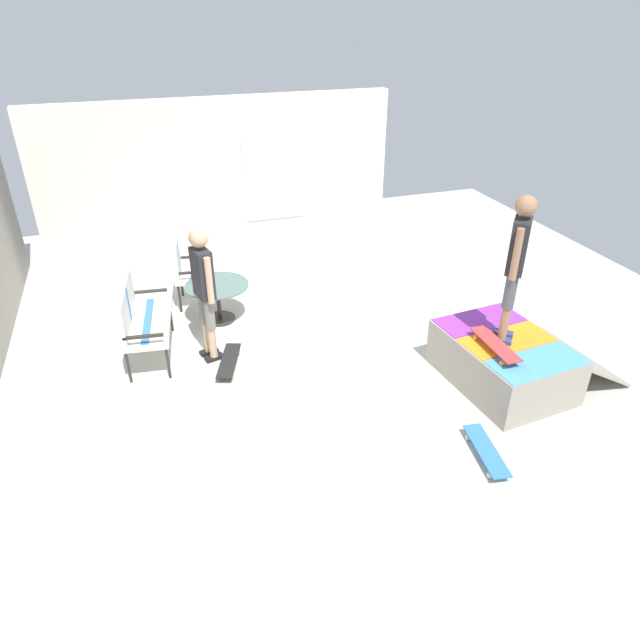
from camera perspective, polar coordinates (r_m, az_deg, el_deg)
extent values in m
cube|color=beige|center=(7.48, -0.02, -4.28)|extent=(12.00, 12.00, 0.10)
cube|color=silver|center=(10.17, -9.85, 13.54)|extent=(0.20, 6.00, 2.74)
cube|color=silver|center=(10.24, -4.63, 13.86)|extent=(0.03, 1.10, 1.40)
cube|color=gray|center=(7.22, 17.85, -3.96)|extent=(1.65, 1.27, 0.60)
cube|color=#4C99D8|center=(6.76, 21.02, -3.98)|extent=(0.60, 1.14, 0.01)
cube|color=orange|center=(7.06, 18.23, -1.90)|extent=(0.60, 1.14, 0.01)
cube|color=purple|center=(7.39, 15.69, 0.01)|extent=(0.60, 1.14, 0.01)
cylinder|color=#B2B2B7|center=(6.76, 14.67, -3.13)|extent=(1.49, 0.18, 0.05)
cube|color=gray|center=(7.84, 23.11, -2.46)|extent=(1.59, 0.98, 0.50)
cylinder|color=#2D2823|center=(7.23, -14.98, -4.19)|extent=(0.04, 0.04, 0.44)
cylinder|color=#2D2823|center=(8.23, -14.72, 0.28)|extent=(0.04, 0.04, 0.44)
cylinder|color=#2D2823|center=(7.29, -18.66, -4.51)|extent=(0.04, 0.04, 0.44)
cylinder|color=#2D2823|center=(8.29, -17.95, -0.03)|extent=(0.04, 0.04, 0.44)
cube|color=silver|center=(7.62, -16.84, -0.30)|extent=(1.31, 0.71, 0.08)
cube|color=#3872C6|center=(7.60, -16.89, -0.03)|extent=(1.21, 0.25, 0.00)
cube|color=silver|center=(7.52, -18.93, 1.44)|extent=(1.25, 0.24, 0.50)
cube|color=#3872C6|center=(7.52, -18.93, 1.44)|extent=(0.11, 0.10, 0.46)
cube|color=#2D2823|center=(7.02, -17.33, -1.60)|extent=(0.10, 0.47, 0.04)
cube|color=#2D2823|center=(8.08, -16.75, 2.78)|extent=(0.10, 0.47, 0.04)
cylinder|color=#2D2823|center=(8.68, -10.81, 2.35)|extent=(0.04, 0.04, 0.44)
cylinder|color=#2D2823|center=(9.16, -10.81, 3.88)|extent=(0.04, 0.04, 0.44)
cylinder|color=#2D2823|center=(8.71, -13.89, 2.09)|extent=(0.04, 0.04, 0.44)
cylinder|color=#2D2823|center=(9.19, -13.73, 3.63)|extent=(0.04, 0.04, 0.44)
cube|color=silver|center=(8.82, -12.49, 4.52)|extent=(0.70, 0.64, 0.08)
cube|color=#3872C6|center=(8.80, -12.52, 4.76)|extent=(0.59, 0.19, 0.00)
cube|color=silver|center=(8.72, -14.24, 6.10)|extent=(0.62, 0.18, 0.50)
cube|color=#3872C6|center=(8.72, -14.24, 6.10)|extent=(0.11, 0.10, 0.46)
cube|color=#2D2823|center=(8.49, -12.66, 4.67)|extent=(0.11, 0.47, 0.04)
cube|color=#2D2823|center=(9.02, -12.55, 6.21)|extent=(0.11, 0.47, 0.04)
cylinder|color=#2D2823|center=(8.35, -10.13, 1.69)|extent=(0.06, 0.06, 0.55)
cylinder|color=#2D2823|center=(8.47, -9.98, 0.14)|extent=(0.44, 0.44, 0.03)
cylinder|color=#4C6660|center=(8.22, -10.30, 3.44)|extent=(0.90, 0.90, 0.02)
cube|color=black|center=(7.57, -10.56, -3.73)|extent=(0.16, 0.26, 0.05)
cylinder|color=tan|center=(7.44, -10.72, -2.21)|extent=(0.10, 0.10, 0.42)
cylinder|color=slate|center=(7.23, -11.03, 0.62)|extent=(0.13, 0.13, 0.42)
cube|color=black|center=(7.70, -11.06, -3.13)|extent=(0.16, 0.26, 0.05)
cylinder|color=tan|center=(7.58, -11.23, -1.64)|extent=(0.10, 0.10, 0.42)
cylinder|color=slate|center=(7.37, -11.55, 1.16)|extent=(0.13, 0.13, 0.42)
cube|color=#262628|center=(7.07, -11.70, 4.61)|extent=(0.35, 0.25, 0.62)
sphere|color=tan|center=(6.89, -12.09, 8.07)|extent=(0.24, 0.24, 0.24)
cylinder|color=tan|center=(6.91, -11.06, 3.88)|extent=(0.08, 0.08, 0.59)
cylinder|color=tan|center=(7.25, -12.29, 5.02)|extent=(0.08, 0.08, 0.59)
cube|color=navy|center=(6.97, 17.70, -1.94)|extent=(0.24, 0.25, 0.05)
cylinder|color=#9E7051|center=(6.86, 17.99, -0.31)|extent=(0.10, 0.10, 0.41)
cylinder|color=#4C4C51|center=(6.67, 18.52, 2.75)|extent=(0.13, 0.13, 0.41)
cube|color=navy|center=(7.12, 17.85, -1.28)|extent=(0.24, 0.25, 0.05)
cylinder|color=#9E7051|center=(7.01, 18.14, 0.34)|extent=(0.10, 0.10, 0.41)
cylinder|color=#4C4C51|center=(6.83, 18.67, 3.34)|extent=(0.13, 0.13, 0.41)
cube|color=#262628|center=(6.55, 19.30, 7.02)|extent=(0.36, 0.35, 0.61)
sphere|color=#9E7051|center=(6.41, 19.97, 10.71)|extent=(0.23, 0.23, 0.23)
cylinder|color=#9E7051|center=(6.37, 19.12, 6.23)|extent=(0.08, 0.08, 0.58)
cylinder|color=#9E7051|center=(6.75, 19.43, 7.45)|extent=(0.08, 0.08, 0.58)
cube|color=black|center=(7.35, -9.13, -4.02)|extent=(0.82, 0.46, 0.02)
cylinder|color=gold|center=(7.61, -8.16, -3.27)|extent=(0.06, 0.05, 0.06)
cylinder|color=gold|center=(7.63, -9.35, -3.25)|extent=(0.06, 0.05, 0.06)
cylinder|color=gold|center=(7.15, -8.81, -5.71)|extent=(0.06, 0.05, 0.06)
cylinder|color=gold|center=(7.18, -10.08, -5.68)|extent=(0.06, 0.05, 0.06)
cube|color=#3372B2|center=(6.20, 16.35, -12.41)|extent=(0.82, 0.33, 0.02)
cylinder|color=silver|center=(6.46, 15.93, -11.12)|extent=(0.06, 0.04, 0.06)
cylinder|color=silver|center=(6.40, 14.60, -11.34)|extent=(0.06, 0.04, 0.06)
cylinder|color=silver|center=(6.10, 18.03, -14.43)|extent=(0.06, 0.04, 0.06)
cylinder|color=silver|center=(6.03, 16.62, -14.71)|extent=(0.06, 0.04, 0.06)
cube|color=#B23838|center=(6.75, 17.19, -2.30)|extent=(0.81, 0.23, 0.01)
cylinder|color=gold|center=(7.02, 16.47, -1.50)|extent=(0.06, 0.03, 0.06)
cylinder|color=gold|center=(6.94, 15.34, -1.71)|extent=(0.06, 0.03, 0.06)
cylinder|color=gold|center=(6.63, 18.95, -3.88)|extent=(0.06, 0.03, 0.06)
cylinder|color=gold|center=(6.55, 17.79, -4.13)|extent=(0.06, 0.03, 0.06)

